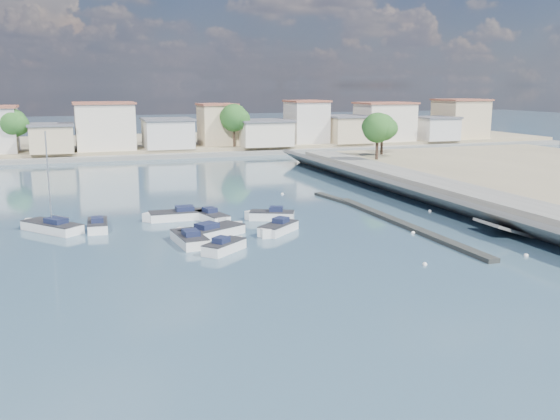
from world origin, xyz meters
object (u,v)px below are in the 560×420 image
object	(u,v)px
motorboat_d	(277,229)
motorboat_f	(269,216)
motorboat_c	(176,216)
motorboat_a	(188,239)
sailboat	(50,227)
motorboat_h	(215,232)
motorboat_e	(98,225)
motorboat_g	(213,218)
motorboat_b	(226,247)

from	to	relation	value
motorboat_d	motorboat_f	size ratio (longest dim) A/B	0.93
motorboat_c	motorboat_f	size ratio (longest dim) A/B	1.34
motorboat_d	motorboat_f	xyz separation A→B (m)	(1.12, 5.59, 0.00)
motorboat_d	motorboat_a	bearing A→B (deg)	-172.99
sailboat	motorboat_a	bearing A→B (deg)	-37.55
motorboat_h	motorboat_e	bearing A→B (deg)	148.34
motorboat_h	sailboat	xyz separation A→B (m)	(-13.36, 6.50, 0.03)
motorboat_c	motorboat_d	xyz separation A→B (m)	(7.37, -8.48, -0.00)
sailboat	motorboat_d	bearing A→B (deg)	-21.29
motorboat_g	sailboat	distance (m)	14.51
motorboat_c	motorboat_g	size ratio (longest dim) A/B	1.26
motorboat_d	motorboat_g	xyz separation A→B (m)	(-4.22, 6.28, 0.00)
motorboat_c	motorboat_g	distance (m)	3.84
motorboat_f	sailboat	xyz separation A→B (m)	(-19.81, 1.70, 0.03)
motorboat_h	motorboat_a	bearing A→B (deg)	-146.02
motorboat_e	sailboat	xyz separation A→B (m)	(-4.03, 0.75, 0.03)
motorboat_b	motorboat_c	bearing A→B (deg)	97.48
motorboat_b	motorboat_h	xyz separation A→B (m)	(0.34, 5.20, 0.00)
motorboat_b	motorboat_g	bearing A→B (deg)	82.25
motorboat_e	motorboat_c	bearing A→B (deg)	14.86
motorboat_g	motorboat_h	bearing A→B (deg)	-101.46
motorboat_f	motorboat_g	distance (m)	5.38
motorboat_b	motorboat_f	world-z (taller)	same
motorboat_c	motorboat_f	bearing A→B (deg)	-18.79
motorboat_h	sailboat	bearing A→B (deg)	154.05
motorboat_a	motorboat_b	size ratio (longest dim) A/B	1.41
motorboat_a	motorboat_c	bearing A→B (deg)	86.52
motorboat_f	motorboat_c	bearing A→B (deg)	161.21
motorboat_d	motorboat_h	bearing A→B (deg)	171.65
motorboat_g	motorboat_a	bearing A→B (deg)	-117.17
motorboat_b	motorboat_f	bearing A→B (deg)	55.81
motorboat_a	motorboat_b	xyz separation A→B (m)	(2.27, -3.44, -0.00)
motorboat_a	sailboat	bearing A→B (deg)	142.45
motorboat_c	motorboat_e	size ratio (longest dim) A/B	1.31
motorboat_c	motorboat_g	bearing A→B (deg)	-34.85
motorboat_a	motorboat_c	distance (m)	9.47
motorboat_a	motorboat_b	world-z (taller)	same
motorboat_a	motorboat_f	bearing A→B (deg)	35.91
motorboat_d	motorboat_e	xyz separation A→B (m)	(-14.67, 6.54, 0.00)
motorboat_e	motorboat_g	world-z (taller)	same
motorboat_c	motorboat_f	distance (m)	8.97
motorboat_f	sailboat	distance (m)	19.89
motorboat_d	motorboat_g	world-z (taller)	same
motorboat_b	motorboat_d	world-z (taller)	same
motorboat_b	motorboat_d	size ratio (longest dim) A/B	0.91
motorboat_g	motorboat_h	distance (m)	5.61
motorboat_b	motorboat_h	world-z (taller)	same
motorboat_d	motorboat_e	distance (m)	16.06
motorboat_c	motorboat_f	xyz separation A→B (m)	(8.49, -2.89, -0.00)
motorboat_b	motorboat_d	xyz separation A→B (m)	(5.68, 4.42, -0.00)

